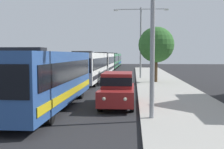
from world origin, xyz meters
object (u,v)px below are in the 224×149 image
Objects in this scene: box_truck_oncoming at (103,59)px; bus_rear at (115,59)px; bus_second_in_line at (89,66)px; roadside_tree at (156,45)px; bus_fourth_in_line at (110,60)px; bus_lead at (49,77)px; streetlamp_mid at (141,35)px; white_suv at (118,88)px; bus_middle at (103,62)px.

bus_rear is at bearing -54.90° from box_truck_oncoming.
bus_second_in_line is 2.17× the size of roadside_tree.
bus_fourth_in_line is 17.52m from box_truck_oncoming.
roadside_tree reaches higher than bus_rear.
roadside_tree is at bearing -76.85° from box_truck_oncoming.
roadside_tree reaches higher than bus_fourth_in_line.
bus_lead is at bearing -90.00° from bus_rear.
bus_rear reaches higher than box_truck_oncoming.
streetlamp_mid is at bearing 39.50° from bus_second_in_line.
box_truck_oncoming is at bearing 100.86° from bus_fourth_in_line.
bus_second_in_line reaches higher than box_truck_oncoming.
bus_lead is 18.79m from streetlamp_mid.
roadside_tree reaches higher than white_suv.
roadside_tree reaches higher than box_truck_oncoming.
roadside_tree is at bearing -79.99° from bus_rear.
bus_second_in_line is (0.00, 13.20, 0.00)m from bus_lead.
streetlamp_mid is at bearing 107.24° from roadside_tree.
streetlamp_mid is at bearing 84.27° from white_suv.
bus_lead is 1.10× the size of bus_middle.
bus_middle reaches higher than white_suv.
bus_fourth_in_line is 12.51m from bus_rear.
bus_middle is at bearing -90.00° from bus_fourth_in_line.
box_truck_oncoming is (-7.00, 55.72, 0.68)m from white_suv.
bus_rear is at bearing 90.00° from bus_second_in_line.
bus_middle and bus_fourth_in_line have the same top height.
bus_fourth_in_line is 27.14m from roadside_tree.
white_suv is 13.03m from roadside_tree.
white_suv is at bearing -73.52° from bus_second_in_line.
streetlamp_mid reaches higher than bus_middle.
bus_second_in_line is 2.57× the size of white_suv.
white_suv is 0.84× the size of roadside_tree.
streetlamp_mid reaches higher than bus_rear.
box_truck_oncoming is at bearing 96.32° from bus_middle.
bus_lead is at bearing -90.00° from bus_middle.
bus_fourth_in_line is 1.37× the size of box_truck_oncoming.
bus_middle is (-0.00, 26.62, -0.00)m from bus_lead.
bus_second_in_line is 13.05m from white_suv.
bus_second_in_line is 1.46× the size of streetlamp_mid.
bus_rear is 5.74m from box_truck_oncoming.
bus_lead is 3.82m from white_suv.
bus_second_in_line is 43.35m from box_truck_oncoming.
streetlamp_mid is (5.40, -21.56, 3.51)m from bus_fourth_in_line.
bus_lead is 1.42× the size of box_truck_oncoming.
white_suv is 0.57× the size of box_truck_oncoming.
bus_rear is 1.49× the size of streetlamp_mid.
white_suv is 17.54m from streetlamp_mid.
box_truck_oncoming is 44.61m from roadside_tree.
bus_rear is (0.00, 12.51, 0.00)m from bus_fourth_in_line.
streetlamp_mid is 5.02m from roadside_tree.
bus_rear is at bearing 99.00° from streetlamp_mid.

